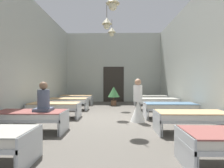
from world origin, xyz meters
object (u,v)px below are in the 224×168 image
at_px(bed_left_row_3, 68,101).
at_px(patient_seated_primary, 44,100).
at_px(bed_left_row_1, 31,116).
at_px(bed_left_row_4, 77,97).
at_px(bed_right_row_3, 158,101).
at_px(bed_left_row_2, 55,106).
at_px(nurse_near_aisle, 138,106).
at_px(bed_right_row_4, 150,98).
at_px(bed_right_row_2, 170,107).
at_px(bed_right_row_1, 192,117).
at_px(potted_plant, 114,93).

bearing_deg(bed_left_row_3, patient_seated_primary, -84.70).
distance_m(bed_left_row_1, bed_left_row_4, 5.70).
bearing_deg(bed_right_row_3, patient_seated_primary, -136.62).
relative_size(bed_left_row_1, bed_left_row_2, 1.00).
bearing_deg(bed_left_row_3, nurse_near_aisle, -38.80).
height_order(bed_left_row_3, bed_right_row_4, same).
height_order(bed_right_row_4, nurse_near_aisle, nurse_near_aisle).
bearing_deg(bed_right_row_3, bed_left_row_3, 180.00).
bearing_deg(bed_right_row_4, bed_left_row_3, -156.39).
bearing_deg(bed_left_row_2, bed_right_row_4, 41.16).
height_order(bed_left_row_2, patient_seated_primary, patient_seated_primary).
bearing_deg(nurse_near_aisle, bed_right_row_4, -127.08).
bearing_deg(bed_left_row_1, bed_left_row_3, 90.00).
xyz_separation_m(bed_left_row_3, bed_right_row_4, (4.35, 1.90, 0.00)).
distance_m(bed_right_row_2, nurse_near_aisle, 1.39).
bearing_deg(bed_left_row_2, bed_right_row_3, 23.61).
bearing_deg(bed_right_row_1, potted_plant, 111.36).
bearing_deg(bed_right_row_3, bed_right_row_1, -90.00).
bearing_deg(bed_right_row_1, nurse_near_aisle, 133.74).
bearing_deg(nurse_near_aisle, bed_left_row_3, -59.74).
bearing_deg(patient_seated_primary, bed_right_row_3, 43.38).
relative_size(bed_left_row_2, bed_right_row_2, 1.00).
bearing_deg(potted_plant, bed_right_row_1, -68.64).
height_order(bed_right_row_2, bed_right_row_4, same).
height_order(bed_right_row_1, bed_right_row_4, same).
relative_size(bed_left_row_4, nurse_near_aisle, 1.28).
distance_m(bed_left_row_4, nurse_near_aisle, 5.35).
height_order(bed_left_row_3, potted_plant, potted_plant).
bearing_deg(bed_left_row_4, bed_right_row_1, -52.67).
relative_size(bed_right_row_1, bed_right_row_4, 1.00).
relative_size(bed_right_row_2, bed_left_row_3, 1.00).
distance_m(bed_left_row_1, bed_right_row_1, 4.35).
xyz_separation_m(bed_right_row_3, bed_right_row_4, (0.00, 1.90, 0.00)).
relative_size(bed_right_row_1, bed_left_row_3, 1.00).
relative_size(bed_right_row_1, bed_right_row_2, 1.00).
distance_m(bed_right_row_2, potted_plant, 4.18).
xyz_separation_m(bed_left_row_2, patient_seated_primary, (0.35, -1.88, 0.43)).
distance_m(bed_right_row_2, bed_right_row_4, 3.80).
bearing_deg(patient_seated_primary, bed_right_row_2, 25.15).
bearing_deg(potted_plant, bed_right_row_2, -59.09).
bearing_deg(bed_left_row_4, nurse_near_aisle, -54.87).
height_order(bed_left_row_2, potted_plant, potted_plant).
height_order(bed_left_row_1, bed_left_row_3, same).
bearing_deg(bed_left_row_4, bed_right_row_4, 0.00).
distance_m(bed_left_row_1, patient_seated_primary, 0.55).
relative_size(bed_left_row_2, nurse_near_aisle, 1.28).
distance_m(bed_right_row_4, patient_seated_primary, 6.96).
distance_m(bed_left_row_2, bed_left_row_3, 1.90).
distance_m(bed_left_row_2, bed_right_row_3, 4.74).
relative_size(bed_left_row_3, patient_seated_primary, 2.38).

